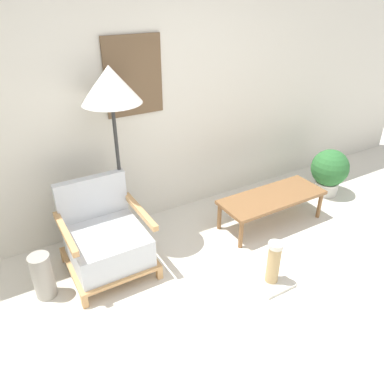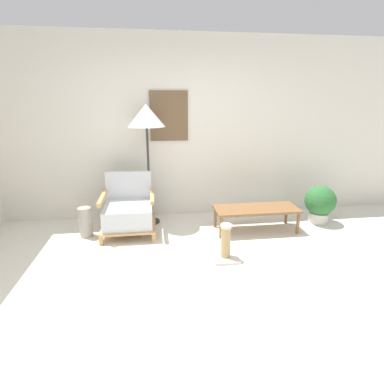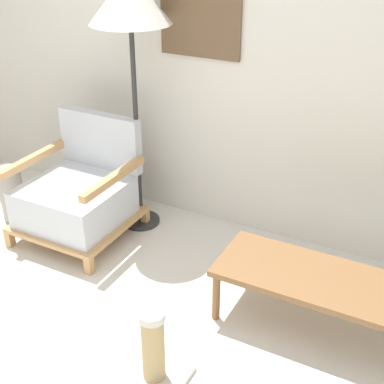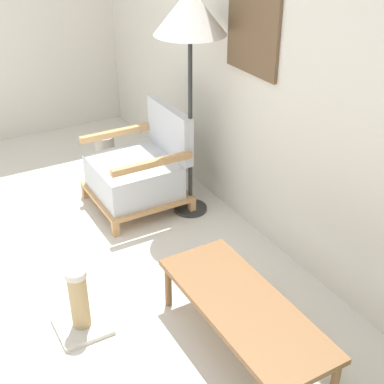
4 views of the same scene
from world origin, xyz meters
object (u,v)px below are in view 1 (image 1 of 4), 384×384
object	(u,v)px
armchair	(106,240)
scratching_post	(273,269)
vase	(43,276)
floor_lamp	(111,90)
potted_plant	(329,170)
coffee_table	(272,199)

from	to	relation	value
armchair	scratching_post	world-z (taller)	armchair
armchair	vase	xyz separation A→B (m)	(-0.57, -0.07, -0.10)
vase	scratching_post	distance (m)	1.92
floor_lamp	vase	distance (m)	1.63
floor_lamp	armchair	bearing A→B (deg)	-132.89
floor_lamp	potted_plant	xyz separation A→B (m)	(2.51, -0.34, -1.21)
floor_lamp	coffee_table	size ratio (longest dim) A/B	1.49
vase	potted_plant	bearing A→B (deg)	0.66
armchair	vase	size ratio (longest dim) A/B	1.98
vase	scratching_post	xyz separation A→B (m)	(1.72, -0.85, -0.05)
armchair	vase	distance (m)	0.59
armchair	scratching_post	bearing A→B (deg)	-38.59
armchair	coffee_table	bearing A→B (deg)	-5.96
armchair	coffee_table	world-z (taller)	armchair
floor_lamp	scratching_post	size ratio (longest dim) A/B	4.02
armchair	floor_lamp	bearing A→B (deg)	47.11
scratching_post	floor_lamp	bearing A→B (deg)	124.87
potted_plant	vase	bearing A→B (deg)	-179.34
vase	potted_plant	world-z (taller)	potted_plant
floor_lamp	potted_plant	distance (m)	2.81
floor_lamp	coffee_table	distance (m)	1.98
floor_lamp	scratching_post	distance (m)	2.03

